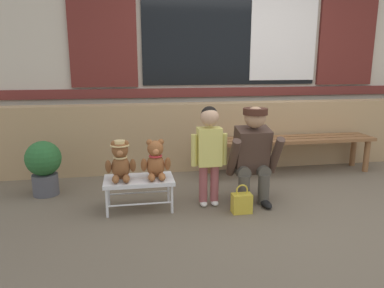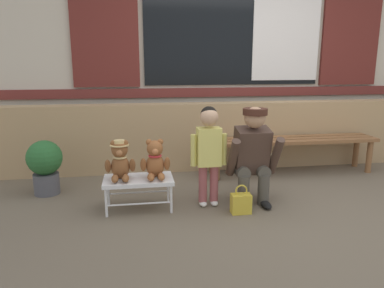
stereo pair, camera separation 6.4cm
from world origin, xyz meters
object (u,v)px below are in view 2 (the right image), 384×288
(teddy_bear_plain, at_px, (155,160))
(potted_plant, at_px, (45,164))
(child_standing, at_px, (209,145))
(teddy_bear_with_hat, at_px, (120,161))
(adult_crouching, at_px, (253,155))
(wooden_bench_long, at_px, (292,144))
(small_display_bench, at_px, (138,182))
(handbag_on_ground, at_px, (241,203))

(teddy_bear_plain, relative_size, potted_plant, 0.64)
(child_standing, relative_size, potted_plant, 1.68)
(child_standing, xyz_separation_m, potted_plant, (-1.61, 0.57, -0.27))
(teddy_bear_with_hat, bearing_deg, potted_plant, 145.08)
(adult_crouching, xyz_separation_m, potted_plant, (-2.05, 0.56, -0.16))
(wooden_bench_long, distance_m, child_standing, 1.52)
(small_display_bench, height_order, handbag_on_ground, small_display_bench)
(adult_crouching, height_order, handbag_on_ground, adult_crouching)
(teddy_bear_with_hat, bearing_deg, teddy_bear_plain, -0.13)
(handbag_on_ground, bearing_deg, wooden_bench_long, 48.99)
(teddy_bear_with_hat, bearing_deg, small_display_bench, -0.77)
(teddy_bear_with_hat, height_order, adult_crouching, adult_crouching)
(wooden_bench_long, bearing_deg, child_standing, -144.42)
(teddy_bear_with_hat, relative_size, teddy_bear_plain, 1.00)
(teddy_bear_with_hat, relative_size, potted_plant, 0.64)
(teddy_bear_plain, height_order, potted_plant, teddy_bear_plain)
(small_display_bench, bearing_deg, wooden_bench_long, 24.45)
(small_display_bench, bearing_deg, child_standing, -1.51)
(potted_plant, bearing_deg, handbag_on_ground, -23.33)
(small_display_bench, relative_size, potted_plant, 1.12)
(wooden_bench_long, distance_m, potted_plant, 2.85)
(wooden_bench_long, bearing_deg, teddy_bear_plain, -153.62)
(child_standing, bearing_deg, teddy_bear_with_hat, 178.63)
(wooden_bench_long, xyz_separation_m, teddy_bear_plain, (-1.72, -0.85, 0.09))
(wooden_bench_long, xyz_separation_m, handbag_on_ground, (-0.96, -1.11, -0.28))
(small_display_bench, relative_size, teddy_bear_plain, 1.76)
(small_display_bench, height_order, adult_crouching, adult_crouching)
(adult_crouching, xyz_separation_m, handbag_on_ground, (-0.18, -0.25, -0.38))
(teddy_bear_with_hat, height_order, handbag_on_ground, teddy_bear_with_hat)
(teddy_bear_plain, xyz_separation_m, adult_crouching, (0.94, -0.01, 0.02))
(handbag_on_ground, bearing_deg, teddy_bear_with_hat, 166.71)
(wooden_bench_long, distance_m, teddy_bear_plain, 1.93)
(small_display_bench, distance_m, child_standing, 0.74)
(wooden_bench_long, relative_size, child_standing, 2.19)
(wooden_bench_long, height_order, handbag_on_ground, wooden_bench_long)
(teddy_bear_with_hat, distance_m, teddy_bear_plain, 0.32)
(teddy_bear_plain, height_order, adult_crouching, adult_crouching)
(adult_crouching, height_order, potted_plant, adult_crouching)
(potted_plant, bearing_deg, wooden_bench_long, 6.10)
(small_display_bench, xyz_separation_m, child_standing, (0.66, -0.02, 0.33))
(teddy_bear_with_hat, xyz_separation_m, potted_plant, (-0.79, 0.55, -0.15))
(adult_crouching, bearing_deg, wooden_bench_long, 47.74)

